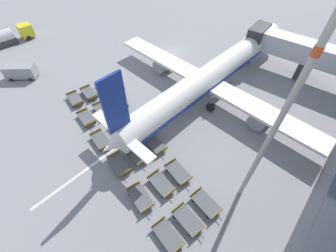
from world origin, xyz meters
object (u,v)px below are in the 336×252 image
at_px(baggage_dolly_row_mid_b_col_b, 119,103).
at_px(baggage_dolly_row_mid_b_col_e, 178,172).
at_px(baggage_dolly_row_mid_b_col_a, 105,87).
at_px(baggage_dolly_row_mid_b_col_d, 155,144).
at_px(baggage_dolly_row_near_col_a, 75,99).
at_px(baggage_dolly_row_mid_a_col_a, 89,93).
at_px(baggage_dolly_row_near_col_b, 86,118).
at_px(baggage_dolly_row_mid_a_col_f, 188,220).
at_px(apron_light_mast, 288,104).
at_px(airplane, 210,76).
at_px(baggage_dolly_row_mid_b_col_f, 206,203).
at_px(baggage_dolly_row_mid_b_col_c, 136,122).
at_px(baggage_dolly_row_near_col_d, 119,164).
at_px(baggage_dolly_row_mid_a_col_b, 102,110).
at_px(service_van, 21,71).
at_px(baggage_dolly_row_near_col_e, 140,198).
at_px(fuel_tanker_primary, 5,38).
at_px(baggage_dolly_row_mid_a_col_d, 137,154).
at_px(baggage_dolly_row_near_col_c, 101,140).
at_px(baggage_dolly_row_mid_a_col_c, 119,130).
at_px(baggage_dolly_row_mid_a_col_e, 161,184).
at_px(baggage_dolly_row_near_col_f, 168,236).

xyz_separation_m(baggage_dolly_row_mid_b_col_b, baggage_dolly_row_mid_b_col_e, (14.01, -3.26, 0.00)).
bearing_deg(baggage_dolly_row_mid_b_col_a, baggage_dolly_row_mid_b_col_d, -12.36).
height_order(baggage_dolly_row_near_col_a, baggage_dolly_row_mid_a_col_a, same).
distance_m(baggage_dolly_row_near_col_a, baggage_dolly_row_near_col_b, 4.77).
height_order(baggage_dolly_row_mid_a_col_f, apron_light_mast, apron_light_mast).
bearing_deg(baggage_dolly_row_mid_b_col_e, airplane, 111.56).
relative_size(baggage_dolly_row_mid_b_col_d, apron_light_mast, 0.18).
relative_size(baggage_dolly_row_mid_a_col_a, baggage_dolly_row_mid_b_col_f, 1.00).
distance_m(baggage_dolly_row_mid_b_col_b, baggage_dolly_row_mid_b_col_c, 4.81).
xyz_separation_m(baggage_dolly_row_near_col_d, baggage_dolly_row_mid_a_col_b, (-8.82, 4.39, 0.00)).
bearing_deg(service_van, baggage_dolly_row_mid_b_col_c, 12.75).
bearing_deg(baggage_dolly_row_near_col_d, baggage_dolly_row_mid_b_col_e, 32.48).
xyz_separation_m(baggage_dolly_row_near_col_a, baggage_dolly_row_near_col_e, (18.61, -4.38, 0.00)).
distance_m(fuel_tanker_primary, baggage_dolly_row_mid_a_col_b, 30.20).
height_order(baggage_dolly_row_near_col_e, baggage_dolly_row_mid_a_col_d, same).
relative_size(baggage_dolly_row_near_col_c, baggage_dolly_row_mid_b_col_a, 1.00).
bearing_deg(fuel_tanker_primary, baggage_dolly_row_near_col_e, -6.82).
distance_m(airplane, baggage_dolly_row_near_col_a, 20.69).
height_order(baggage_dolly_row_near_col_d, baggage_dolly_row_mid_b_col_b, same).
height_order(baggage_dolly_row_mid_a_col_a, baggage_dolly_row_mid_a_col_c, same).
distance_m(baggage_dolly_row_mid_a_col_a, apron_light_mast, 28.74).
distance_m(baggage_dolly_row_near_col_a, baggage_dolly_row_mid_a_col_c, 9.76).
bearing_deg(fuel_tanker_primary, baggage_dolly_row_mid_b_col_a, 8.57).
xyz_separation_m(baggage_dolly_row_mid_a_col_a, baggage_dolly_row_mid_b_col_b, (5.24, 1.56, 0.00)).
distance_m(service_van, baggage_dolly_row_mid_a_col_b, 17.30).
xyz_separation_m(baggage_dolly_row_mid_a_col_e, baggage_dolly_row_mid_b_col_b, (-13.53, 5.58, 0.00)).
height_order(airplane, baggage_dolly_row_mid_a_col_f, airplane).
bearing_deg(baggage_dolly_row_mid_a_col_e, baggage_dolly_row_mid_b_col_e, 78.45).
bearing_deg(baggage_dolly_row_mid_a_col_f, baggage_dolly_row_mid_a_col_e, 165.80).
xyz_separation_m(baggage_dolly_row_near_col_a, baggage_dolly_row_near_col_f, (23.24, -5.30, 0.00)).
height_order(fuel_tanker_primary, baggage_dolly_row_mid_b_col_a, fuel_tanker_primary).
bearing_deg(baggage_dolly_row_near_col_d, baggage_dolly_row_near_col_f, -12.64).
xyz_separation_m(baggage_dolly_row_mid_b_col_d, baggage_dolly_row_mid_b_col_e, (4.77, -1.22, 0.00)).
relative_size(baggage_dolly_row_mid_a_col_a, baggage_dolly_row_mid_b_col_d, 1.00).
relative_size(airplane, baggage_dolly_row_mid_b_col_b, 10.00).
xyz_separation_m(baggage_dolly_row_mid_a_col_c, baggage_dolly_row_mid_a_col_e, (9.47, -2.10, 0.00)).
bearing_deg(baggage_dolly_row_mid_a_col_a, baggage_dolly_row_mid_b_col_e, -5.06).
bearing_deg(baggage_dolly_row_near_col_a, baggage_dolly_row_mid_b_col_e, 1.65).
relative_size(baggage_dolly_row_near_col_f, baggage_dolly_row_mid_a_col_e, 1.00).
bearing_deg(baggage_dolly_row_mid_a_col_c, baggage_dolly_row_near_col_e, -28.12).
relative_size(service_van, baggage_dolly_row_mid_a_col_c, 1.24).
xyz_separation_m(baggage_dolly_row_mid_b_col_a, apron_light_mast, (25.13, -1.47, 12.69)).
height_order(baggage_dolly_row_near_col_a, baggage_dolly_row_near_col_e, same).
xyz_separation_m(baggage_dolly_row_near_col_d, baggage_dolly_row_mid_b_col_d, (1.12, 4.98, 0.00)).
height_order(baggage_dolly_row_mid_a_col_f, baggage_dolly_row_mid_b_col_b, same).
xyz_separation_m(baggage_dolly_row_near_col_c, baggage_dolly_row_near_col_f, (13.94, -2.95, 0.00)).
xyz_separation_m(baggage_dolly_row_near_col_f, baggage_dolly_row_mid_b_col_d, (-8.31, 7.09, 0.00)).
distance_m(airplane, baggage_dolly_row_mid_a_col_b, 16.69).
bearing_deg(baggage_dolly_row_near_col_f, apron_light_mast, 70.98).
relative_size(fuel_tanker_primary, baggage_dolly_row_near_col_e, 2.52).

